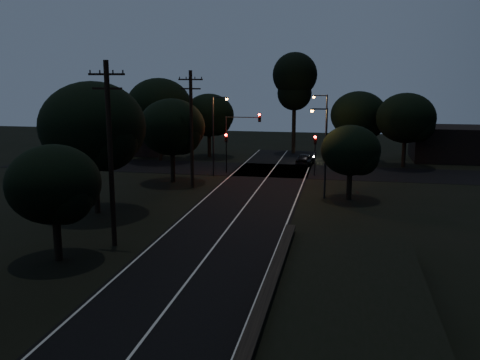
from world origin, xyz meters
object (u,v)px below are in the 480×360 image
(signal_left, at_px, (226,146))
(streetlight_c, at_px, (324,146))
(signal_mast, at_px, (242,131))
(car, at_px, (305,159))
(streetlight_b, at_px, (324,126))
(signal_right, at_px, (315,148))
(utility_pole_far, at_px, (191,127))
(utility_pole_mid, at_px, (110,152))
(streetlight_a, at_px, (215,130))
(tall_pine, at_px, (295,81))

(signal_left, height_order, streetlight_c, streetlight_c)
(signal_mast, bearing_deg, car, 44.50)
(streetlight_c, bearing_deg, streetlight_b, 92.14)
(signal_right, bearing_deg, streetlight_b, 80.00)
(signal_right, bearing_deg, utility_pole_far, -143.00)
(signal_right, distance_m, streetlight_c, 10.18)
(utility_pole_mid, relative_size, signal_left, 2.68)
(signal_mast, xyz_separation_m, streetlight_a, (-2.39, -1.99, 0.30))
(utility_pole_far, relative_size, signal_left, 2.56)
(utility_pole_far, distance_m, tall_pine, 24.34)
(signal_mast, distance_m, streetlight_a, 3.13)
(tall_pine, relative_size, streetlight_c, 1.71)
(signal_right, relative_size, car, 1.03)
(streetlight_c, bearing_deg, signal_left, 136.24)
(utility_pole_mid, distance_m, streetlight_a, 23.04)
(streetlight_a, bearing_deg, car, 43.24)
(utility_pole_far, height_order, tall_pine, tall_pine)
(car, bearing_deg, streetlight_a, 51.39)
(streetlight_a, relative_size, streetlight_c, 1.07)
(utility_pole_far, height_order, streetlight_a, utility_pole_far)
(tall_pine, height_order, signal_mast, tall_pine)
(streetlight_a, xyz_separation_m, streetlight_b, (10.61, 6.00, 0.00))
(streetlight_a, bearing_deg, streetlight_c, -35.69)
(signal_left, relative_size, car, 1.03)
(utility_pole_far, height_order, streetlight_b, utility_pole_far)
(utility_pole_far, distance_m, signal_mast, 8.64)
(tall_pine, distance_m, streetlight_b, 12.69)
(tall_pine, bearing_deg, signal_right, -76.51)
(signal_mast, bearing_deg, streetlight_c, -48.81)
(signal_mast, height_order, streetlight_c, streetlight_c)
(streetlight_b, height_order, streetlight_c, streetlight_b)
(tall_pine, height_order, streetlight_c, tall_pine)
(utility_pole_mid, height_order, streetlight_a, utility_pole_mid)
(streetlight_a, xyz_separation_m, streetlight_c, (11.14, -8.00, -0.29))
(tall_pine, height_order, signal_right, tall_pine)
(car, bearing_deg, streetlight_b, 144.65)
(signal_mast, relative_size, streetlight_b, 0.78)
(streetlight_b, bearing_deg, car, 136.50)
(signal_mast, distance_m, streetlight_b, 9.15)
(utility_pole_far, bearing_deg, streetlight_c, -9.60)
(signal_right, distance_m, car, 6.54)
(tall_pine, distance_m, signal_mast, 16.27)
(tall_pine, xyz_separation_m, signal_mast, (-3.91, -15.01, -4.92))
(tall_pine, bearing_deg, signal_left, -110.46)
(signal_mast, bearing_deg, tall_pine, 75.38)
(utility_pole_mid, xyz_separation_m, streetlight_c, (11.83, 15.00, -1.39))
(utility_pole_far, relative_size, streetlight_b, 1.31)
(tall_pine, bearing_deg, signal_mast, -104.62)
(streetlight_a, height_order, streetlight_b, same)
(streetlight_b, bearing_deg, signal_mast, -154.01)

